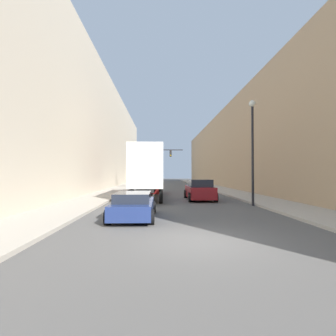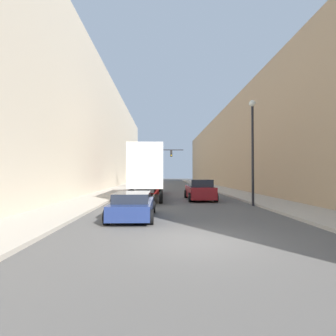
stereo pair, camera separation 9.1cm
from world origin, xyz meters
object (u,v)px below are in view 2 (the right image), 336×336
Objects in this scene: suv_car at (200,190)px; traffic_signal_gantry at (149,159)px; street_lamp at (253,138)px; sedan_car at (133,205)px; semi_truck at (149,171)px.

traffic_signal_gantry is at bearing 107.30° from suv_car.
traffic_signal_gantry is 21.21m from street_lamp.
suv_car is at bearing 62.29° from sedan_car.
sedan_car is 0.65× the size of traffic_signal_gantry.
sedan_car is (-0.25, -10.81, -1.75)m from semi_truck.
semi_truck is 13.57m from traffic_signal_gantry.
traffic_signal_gantry reaches higher than sedan_car.
suv_car is 0.68× the size of street_lamp.
suv_car reaches higher than sedan_car.
sedan_car is 9.52m from street_lamp.
street_lamp reaches higher than semi_truck.
street_lamp is at bearing 31.45° from sedan_car.
traffic_signal_gantry is (-0.42, 24.24, 3.55)m from sedan_car.
street_lamp reaches higher than sedan_car.
sedan_car is at bearing -117.71° from suv_car.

